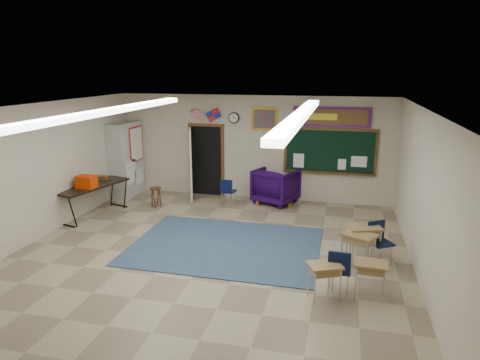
% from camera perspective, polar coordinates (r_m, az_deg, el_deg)
% --- Properties ---
extents(floor, '(9.00, 9.00, 0.00)m').
position_cam_1_polar(floor, '(8.72, -4.67, -10.67)').
color(floor, gray).
rests_on(floor, ground).
extents(back_wall, '(8.00, 0.04, 3.00)m').
position_cam_1_polar(back_wall, '(12.43, 1.68, 4.33)').
color(back_wall, beige).
rests_on(back_wall, floor).
extents(front_wall, '(8.00, 0.04, 3.00)m').
position_cam_1_polar(front_wall, '(4.49, -24.12, -16.38)').
color(front_wall, beige).
rests_on(front_wall, floor).
extents(left_wall, '(0.04, 9.00, 3.00)m').
position_cam_1_polar(left_wall, '(10.17, -26.81, 0.42)').
color(left_wall, beige).
rests_on(left_wall, floor).
extents(right_wall, '(0.04, 9.00, 3.00)m').
position_cam_1_polar(right_wall, '(7.93, 23.76, -2.90)').
color(right_wall, beige).
rests_on(right_wall, floor).
extents(ceiling, '(8.00, 9.00, 0.04)m').
position_cam_1_polar(ceiling, '(7.92, -5.12, 9.37)').
color(ceiling, white).
rests_on(ceiling, back_wall).
extents(area_rug, '(4.00, 3.00, 0.02)m').
position_cam_1_polar(area_rug, '(9.36, -1.95, -8.74)').
color(area_rug, '#344C63').
rests_on(area_rug, floor).
extents(fluorescent_strips, '(3.86, 6.00, 0.10)m').
position_cam_1_polar(fluorescent_strips, '(7.92, -5.11, 8.93)').
color(fluorescent_strips, white).
rests_on(fluorescent_strips, ceiling).
extents(doorway, '(1.10, 0.89, 2.16)m').
position_cam_1_polar(doorway, '(12.77, -5.08, 2.53)').
color(doorway, black).
rests_on(doorway, back_wall).
extents(chalkboard, '(2.55, 0.14, 1.30)m').
position_cam_1_polar(chalkboard, '(12.15, 11.87, 3.61)').
color(chalkboard, '#573618').
rests_on(chalkboard, back_wall).
extents(bulletin_board, '(2.10, 0.05, 0.55)m').
position_cam_1_polar(bulletin_board, '(12.01, 12.12, 8.23)').
color(bulletin_board, '#AB100E').
rests_on(bulletin_board, back_wall).
extents(framed_art_print, '(0.75, 0.05, 0.65)m').
position_cam_1_polar(framed_art_print, '(12.21, 3.30, 8.16)').
color(framed_art_print, '#B08322').
rests_on(framed_art_print, back_wall).
extents(wall_clock, '(0.32, 0.05, 0.32)m').
position_cam_1_polar(wall_clock, '(12.40, -0.83, 8.28)').
color(wall_clock, black).
rests_on(wall_clock, back_wall).
extents(wall_flags, '(1.16, 0.06, 0.70)m').
position_cam_1_polar(wall_flags, '(12.60, -4.66, 8.93)').
color(wall_flags, red).
rests_on(wall_flags, back_wall).
extents(storage_cabinet, '(0.59, 1.25, 2.20)m').
position_cam_1_polar(storage_cabinet, '(13.19, -14.94, 2.66)').
color(storage_cabinet, '#AEAEA9').
rests_on(storage_cabinet, floor).
extents(wingback_armchair, '(1.39, 1.41, 0.99)m').
position_cam_1_polar(wingback_armchair, '(12.19, 4.82, -0.77)').
color(wingback_armchair, '#1C0536').
rests_on(wingback_armchair, floor).
extents(student_chair_reading, '(0.43, 0.43, 0.78)m').
position_cam_1_polar(student_chair_reading, '(11.93, -1.54, -1.59)').
color(student_chair_reading, '#081132').
rests_on(student_chair_reading, floor).
extents(student_chair_desk_a, '(0.42, 0.42, 0.82)m').
position_cam_1_polar(student_chair_desk_a, '(7.58, 13.06, -11.65)').
color(student_chair_desk_a, '#081132').
rests_on(student_chair_desk_a, floor).
extents(student_chair_desk_b, '(0.57, 0.57, 0.83)m').
position_cam_1_polar(student_chair_desk_b, '(8.84, 18.23, -8.09)').
color(student_chair_desk_b, '#081132').
rests_on(student_chair_desk_b, floor).
extents(student_desk_front_left, '(0.73, 0.67, 0.71)m').
position_cam_1_polar(student_desk_front_left, '(8.51, 15.49, -8.89)').
color(student_desk_front_left, olive).
rests_on(student_desk_front_left, floor).
extents(student_desk_front_right, '(0.74, 0.64, 0.75)m').
position_cam_1_polar(student_desk_front_right, '(8.82, 16.12, -7.94)').
color(student_desk_front_right, olive).
rests_on(student_desk_front_right, floor).
extents(student_desk_back_left, '(0.64, 0.58, 0.63)m').
position_cam_1_polar(student_desk_back_left, '(7.35, 11.16, -12.93)').
color(student_desk_back_left, olive).
rests_on(student_desk_back_left, floor).
extents(student_desk_back_right, '(0.55, 0.43, 0.64)m').
position_cam_1_polar(student_desk_back_right, '(7.56, 16.95, -12.42)').
color(student_desk_back_right, olive).
rests_on(student_desk_back_right, floor).
extents(folding_table, '(1.16, 2.11, 1.14)m').
position_cam_1_polar(folding_table, '(11.69, -18.95, -2.41)').
color(folding_table, black).
rests_on(folding_table, floor).
extents(wooden_stool, '(0.31, 0.31, 0.55)m').
position_cam_1_polar(wooden_stool, '(12.03, -11.14, -2.25)').
color(wooden_stool, '#502C18').
rests_on(wooden_stool, floor).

